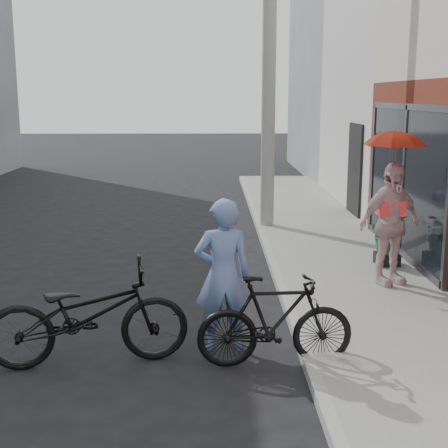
{
  "coord_description": "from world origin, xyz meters",
  "views": [
    {
      "loc": [
        -0.05,
        -6.69,
        2.76
      ],
      "look_at": [
        0.11,
        1.33,
        1.1
      ],
      "focal_mm": 50.0,
      "sensor_mm": 36.0,
      "label": 1
    }
  ],
  "objects_px": {
    "officer": "(223,275)",
    "planter": "(387,259)",
    "kimono_woman": "(390,224)",
    "utility_pole": "(269,57)",
    "bike_right": "(275,321)",
    "bike_left": "(88,315)"
  },
  "relations": [
    {
      "from": "officer",
      "to": "planter",
      "type": "relative_size",
      "value": 4.82
    },
    {
      "from": "kimono_woman",
      "to": "planter",
      "type": "distance_m",
      "value": 1.3
    },
    {
      "from": "utility_pole",
      "to": "bike_right",
      "type": "distance_m",
      "value": 7.31
    },
    {
      "from": "utility_pole",
      "to": "bike_right",
      "type": "xyz_separation_m",
      "value": [
        -0.5,
        -6.64,
        -3.01
      ]
    },
    {
      "from": "officer",
      "to": "planter",
      "type": "bearing_deg",
      "value": -137.05
    },
    {
      "from": "bike_left",
      "to": "bike_right",
      "type": "relative_size",
      "value": 1.28
    },
    {
      "from": "bike_left",
      "to": "planter",
      "type": "bearing_deg",
      "value": -59.93
    },
    {
      "from": "bike_left",
      "to": "officer",
      "type": "bearing_deg",
      "value": -85.15
    },
    {
      "from": "bike_left",
      "to": "planter",
      "type": "relative_size",
      "value": 5.87
    },
    {
      "from": "bike_left",
      "to": "planter",
      "type": "height_order",
      "value": "bike_left"
    },
    {
      "from": "bike_left",
      "to": "planter",
      "type": "distance_m",
      "value": 5.31
    },
    {
      "from": "officer",
      "to": "planter",
      "type": "distance_m",
      "value": 4.09
    },
    {
      "from": "utility_pole",
      "to": "planter",
      "type": "relative_size",
      "value": 19.91
    },
    {
      "from": "utility_pole",
      "to": "officer",
      "type": "distance_m",
      "value": 6.82
    },
    {
      "from": "officer",
      "to": "bike_left",
      "type": "xyz_separation_m",
      "value": [
        -1.4,
        -0.37,
        -0.31
      ]
    },
    {
      "from": "bike_left",
      "to": "kimono_woman",
      "type": "xyz_separation_m",
      "value": [
        3.79,
        2.39,
        0.45
      ]
    },
    {
      "from": "bike_right",
      "to": "planter",
      "type": "height_order",
      "value": "bike_right"
    },
    {
      "from": "bike_right",
      "to": "kimono_woman",
      "type": "distance_m",
      "value": 3.12
    },
    {
      "from": "officer",
      "to": "planter",
      "type": "height_order",
      "value": "officer"
    },
    {
      "from": "bike_right",
      "to": "kimono_woman",
      "type": "bearing_deg",
      "value": -41.05
    },
    {
      "from": "bike_left",
      "to": "kimono_woman",
      "type": "distance_m",
      "value": 4.5
    },
    {
      "from": "utility_pole",
      "to": "bike_right",
      "type": "height_order",
      "value": "utility_pole"
    }
  ]
}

